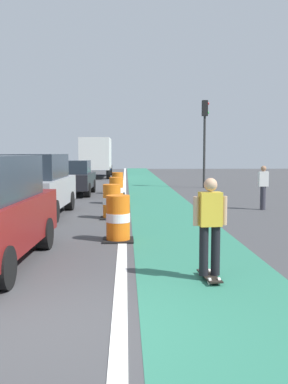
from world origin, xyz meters
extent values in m
plane|color=#424244|center=(0.00, 0.00, 0.00)|extent=(100.00, 100.00, 0.00)
cube|color=#2D755B|center=(2.40, 12.00, 0.00)|extent=(2.50, 80.00, 0.01)
cube|color=silver|center=(0.90, 12.00, 0.01)|extent=(0.20, 80.00, 0.01)
cube|color=black|center=(2.36, 1.82, 0.07)|extent=(0.30, 0.82, 0.02)
cylinder|color=silver|center=(2.25, 2.07, 0.06)|extent=(0.05, 0.11, 0.11)
cylinder|color=silver|center=(2.41, 2.08, 0.06)|extent=(0.05, 0.11, 0.11)
cylinder|color=silver|center=(2.31, 1.55, 0.06)|extent=(0.05, 0.11, 0.11)
cylinder|color=silver|center=(2.46, 1.57, 0.06)|extent=(0.05, 0.11, 0.11)
cylinder|color=black|center=(2.26, 1.81, 0.49)|extent=(0.15, 0.15, 0.82)
cylinder|color=black|center=(2.46, 1.83, 0.49)|extent=(0.15, 0.15, 0.82)
cube|color=gold|center=(2.36, 1.82, 1.18)|extent=(0.38, 0.26, 0.56)
cylinder|color=tan|center=(2.12, 1.79, 1.15)|extent=(0.09, 0.09, 0.48)
cylinder|color=tan|center=(2.60, 1.84, 1.15)|extent=(0.09, 0.09, 0.48)
sphere|color=tan|center=(2.36, 1.82, 1.58)|extent=(0.22, 0.22, 0.22)
cylinder|color=black|center=(-0.79, 4.28, 0.34)|extent=(0.31, 0.69, 0.68)
cylinder|color=black|center=(-0.92, 1.43, 0.34)|extent=(0.31, 0.69, 0.68)
cube|color=#9EA0A5|center=(-1.95, 9.37, 0.79)|extent=(2.04, 4.68, 0.90)
cube|color=#232D38|center=(-1.95, 9.37, 1.64)|extent=(1.74, 2.92, 0.80)
cylinder|color=black|center=(-2.71, 10.83, 0.34)|extent=(0.31, 0.69, 0.68)
cylinder|color=black|center=(-1.07, 10.76, 0.34)|extent=(0.31, 0.69, 0.68)
cylinder|color=black|center=(-1.20, 7.91, 0.34)|extent=(0.31, 0.69, 0.68)
cube|color=black|center=(-1.61, 16.62, 0.70)|extent=(1.93, 4.14, 0.72)
cube|color=#232D38|center=(-1.61, 16.37, 1.38)|extent=(1.66, 1.76, 0.64)
cylinder|color=black|center=(-2.40, 17.90, 0.34)|extent=(0.29, 0.69, 0.68)
cylinder|color=black|center=(-0.76, 17.87, 0.34)|extent=(0.29, 0.69, 0.68)
cylinder|color=black|center=(-2.45, 15.36, 0.34)|extent=(0.29, 0.69, 0.68)
cylinder|color=black|center=(-0.81, 15.33, 0.34)|extent=(0.29, 0.69, 0.68)
cylinder|color=orange|center=(0.80, 5.09, 0.25)|extent=(0.56, 0.56, 0.42)
cylinder|color=white|center=(0.80, 5.09, 0.57)|extent=(0.57, 0.57, 0.21)
cylinder|color=orange|center=(0.80, 5.09, 0.88)|extent=(0.56, 0.56, 0.42)
cube|color=black|center=(0.80, 5.09, 0.02)|extent=(0.73, 0.73, 0.04)
cylinder|color=orange|center=(0.54, 8.64, 0.25)|extent=(0.56, 0.56, 0.42)
cylinder|color=white|center=(0.54, 8.64, 0.57)|extent=(0.57, 0.57, 0.21)
cylinder|color=orange|center=(0.54, 8.64, 0.88)|extent=(0.56, 0.56, 0.42)
cube|color=black|center=(0.54, 8.64, 0.02)|extent=(0.73, 0.73, 0.04)
cylinder|color=orange|center=(0.60, 12.59, 0.25)|extent=(0.56, 0.56, 0.42)
cylinder|color=white|center=(0.60, 12.59, 0.57)|extent=(0.57, 0.57, 0.21)
cylinder|color=orange|center=(0.60, 12.59, 0.88)|extent=(0.56, 0.56, 0.42)
cube|color=black|center=(0.60, 12.59, 0.02)|extent=(0.73, 0.73, 0.04)
cylinder|color=orange|center=(0.57, 16.91, 0.25)|extent=(0.56, 0.56, 0.42)
cylinder|color=white|center=(0.57, 16.91, 0.57)|extent=(0.57, 0.57, 0.21)
cylinder|color=orange|center=(0.57, 16.91, 0.88)|extent=(0.56, 0.56, 0.42)
cube|color=black|center=(0.57, 16.91, 0.02)|extent=(0.73, 0.73, 0.04)
cube|color=silver|center=(-1.42, 30.94, 1.98)|extent=(2.32, 5.61, 2.50)
cube|color=#19478C|center=(-1.43, 34.79, 1.53)|extent=(2.21, 1.91, 2.10)
cylinder|color=black|center=(-2.46, 34.58, 0.48)|extent=(0.30, 0.96, 0.96)
cylinder|color=black|center=(-0.40, 34.59, 0.48)|extent=(0.30, 0.96, 0.96)
cylinder|color=black|center=(-2.44, 29.53, 0.48)|extent=(0.30, 0.96, 0.96)
cylinder|color=black|center=(-0.38, 29.54, 0.48)|extent=(0.30, 0.96, 0.96)
cylinder|color=#2D2D2D|center=(5.60, 20.53, 2.10)|extent=(0.14, 0.14, 4.20)
cube|color=black|center=(5.60, 20.53, 4.65)|extent=(0.32, 0.32, 0.90)
sphere|color=red|center=(5.77, 20.53, 4.91)|extent=(0.16, 0.16, 0.16)
sphere|color=green|center=(5.77, 20.53, 4.39)|extent=(0.16, 0.16, 0.16)
cylinder|color=#33333D|center=(5.99, 10.56, 0.43)|extent=(0.20, 0.20, 0.86)
cube|color=white|center=(5.99, 10.56, 1.13)|extent=(0.34, 0.20, 0.54)
sphere|color=#9E7051|center=(5.99, 10.56, 1.51)|extent=(0.20, 0.20, 0.20)
camera|label=1|loc=(0.98, -5.26, 2.11)|focal=41.27mm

